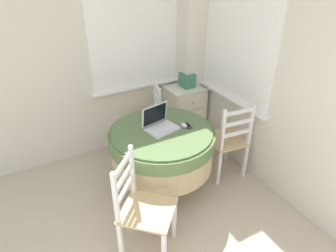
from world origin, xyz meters
TOP-DOWN VIEW (x-y plane):
  - corner_room_shell at (1.26, 1.82)m, footprint 4.43×4.71m
  - round_dining_table at (1.14, 1.80)m, footprint 1.04×1.04m
  - laptop at (1.14, 1.84)m, footprint 0.34×0.30m
  - computer_mouse at (1.36, 1.75)m, footprint 0.05×0.08m
  - cell_phone at (1.40, 1.75)m, footprint 0.07×0.13m
  - dining_chair_near_back_window at (1.31, 2.53)m, footprint 0.51×0.50m
  - dining_chair_near_right_window at (1.89, 1.69)m, footprint 0.43×0.45m
  - dining_chair_camera_near at (0.66, 1.22)m, footprint 0.57×0.57m
  - corner_cabinet at (1.90, 2.62)m, footprint 0.48×0.42m
  - storage_box at (1.93, 2.62)m, footprint 0.15×0.18m

SIDE VIEW (x-z plane):
  - corner_cabinet at x=1.90m, z-range 0.00..0.73m
  - dining_chair_near_back_window at x=1.31m, z-range -0.02..0.90m
  - dining_chair_near_right_window at x=1.89m, z-range -0.02..0.90m
  - dining_chair_camera_near at x=0.66m, z-range -0.02..0.90m
  - round_dining_table at x=1.14m, z-range 0.19..0.93m
  - cell_phone at x=1.40m, z-range 0.74..0.75m
  - computer_mouse at x=1.36m, z-range 0.74..0.78m
  - laptop at x=1.14m, z-range 0.67..0.90m
  - storage_box at x=1.93m, z-range 0.73..0.90m
  - corner_room_shell at x=1.26m, z-range 0.00..2.55m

